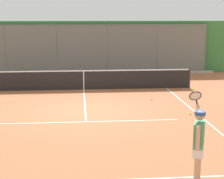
# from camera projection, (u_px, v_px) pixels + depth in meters

# --- Properties ---
(ground_plane) EXTENTS (60.00, 60.00, 0.00)m
(ground_plane) POSITION_uv_depth(u_px,v_px,m) (85.00, 111.00, 14.10)
(ground_plane) COLOR #A8603D
(court_line_markings) EXTENTS (8.41, 10.38, 0.01)m
(court_line_markings) POSITION_uv_depth(u_px,v_px,m) (86.00, 124.00, 12.42)
(court_line_markings) COLOR white
(court_line_markings) RESTS_ON ground
(fence_backdrop) EXTENTS (18.63, 1.37, 3.29)m
(fence_backdrop) POSITION_uv_depth(u_px,v_px,m) (82.00, 47.00, 23.32)
(fence_backdrop) COLOR slate
(fence_backdrop) RESTS_ON ground
(tennis_net) EXTENTS (10.80, 0.09, 1.07)m
(tennis_net) POSITION_uv_depth(u_px,v_px,m) (84.00, 80.00, 18.17)
(tennis_net) COLOR #2D2D2D
(tennis_net) RESTS_ON ground
(tennis_player) EXTENTS (0.49, 1.36, 1.92)m
(tennis_player) POSITION_uv_depth(u_px,v_px,m) (199.00, 141.00, 7.92)
(tennis_player) COLOR navy
(tennis_player) RESTS_ON ground
(tennis_ball_mid_court) EXTENTS (0.07, 0.07, 0.07)m
(tennis_ball_mid_court) POSITION_uv_depth(u_px,v_px,m) (190.00, 114.00, 13.62)
(tennis_ball_mid_court) COLOR #CCDB33
(tennis_ball_mid_court) RESTS_ON ground
(tennis_ball_near_net) EXTENTS (0.07, 0.07, 0.07)m
(tennis_ball_near_net) POSITION_uv_depth(u_px,v_px,m) (152.00, 99.00, 15.95)
(tennis_ball_near_net) COLOR #C1D138
(tennis_ball_near_net) RESTS_ON ground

